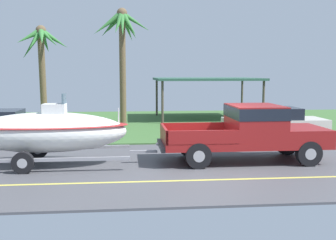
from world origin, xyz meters
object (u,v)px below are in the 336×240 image
(parked_sedan_far, at_px, (273,123))
(carport_awning, at_px, (206,80))
(palm_tree_near_right, at_px, (41,48))
(palm_tree_near_left, at_px, (122,35))
(pickup_truck_towing, at_px, (254,130))
(boat_on_trailer, at_px, (47,132))

(parked_sedan_far, bearing_deg, carport_awning, 101.90)
(carport_awning, relative_size, palm_tree_near_right, 1.10)
(palm_tree_near_left, relative_size, palm_tree_near_right, 1.09)
(carport_awning, distance_m, palm_tree_near_right, 10.32)
(palm_tree_near_left, height_order, palm_tree_near_right, palm_tree_near_left)
(pickup_truck_towing, relative_size, parked_sedan_far, 1.25)
(pickup_truck_towing, height_order, parked_sedan_far, pickup_truck_towing)
(palm_tree_near_left, bearing_deg, palm_tree_near_right, 142.53)
(parked_sedan_far, bearing_deg, palm_tree_near_left, 145.88)
(boat_on_trailer, bearing_deg, palm_tree_near_right, 101.41)
(pickup_truck_towing, xyz_separation_m, parked_sedan_far, (2.35, 4.62, -0.37))
(boat_on_trailer, xyz_separation_m, palm_tree_near_right, (-2.62, 12.98, 3.37))
(boat_on_trailer, xyz_separation_m, carport_awning, (7.48, 12.23, 1.40))
(palm_tree_near_right, bearing_deg, carport_awning, -4.28)
(palm_tree_near_right, bearing_deg, palm_tree_near_left, -37.47)
(palm_tree_near_left, distance_m, palm_tree_near_right, 6.22)
(pickup_truck_towing, relative_size, palm_tree_near_left, 0.89)
(parked_sedan_far, bearing_deg, palm_tree_near_right, 144.44)
(carport_awning, xyz_separation_m, palm_tree_near_right, (-10.10, 0.76, 1.97))
(palm_tree_near_right, bearing_deg, boat_on_trailer, -78.59)
(carport_awning, bearing_deg, pickup_truck_towing, -93.50)
(parked_sedan_far, bearing_deg, boat_on_trailer, -153.06)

